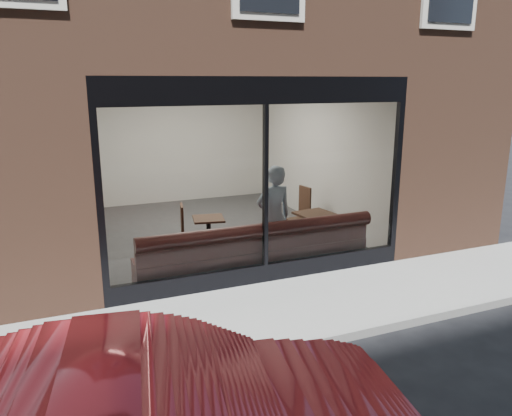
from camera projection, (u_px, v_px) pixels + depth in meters
name	position (u px, v px, depth m)	size (l,w,h in m)	color
ground	(331.00, 341.00, 6.19)	(120.00, 120.00, 0.00)	black
sidewalk_near	(294.00, 308.00, 7.09)	(40.00, 2.00, 0.01)	gray
kerb_near	(333.00, 338.00, 6.13)	(40.00, 0.10, 0.12)	gray
host_building_pier_left	(15.00, 149.00, 11.56)	(2.50, 12.00, 3.20)	brown
host_building_pier_right	(302.00, 136.00, 14.35)	(2.50, 12.00, 3.20)	brown
host_building_backfill	(151.00, 131.00, 15.64)	(5.00, 6.00, 3.20)	brown
cafe_floor	(210.00, 231.00, 10.66)	(6.00, 6.00, 0.00)	#2D2D30
cafe_ceiling	(206.00, 78.00, 9.88)	(6.00, 6.00, 0.00)	white
cafe_wall_back	(174.00, 142.00, 12.95)	(5.00, 5.00, 0.00)	silver
cafe_wall_left	(81.00, 165.00, 9.35)	(6.00, 6.00, 0.00)	silver
cafe_wall_right	(314.00, 151.00, 11.19)	(6.00, 6.00, 0.00)	silver
storefront_kick	(265.00, 273.00, 7.99)	(5.00, 0.10, 0.30)	black
storefront_header	(266.00, 90.00, 7.28)	(5.00, 0.10, 0.40)	black
storefront_mullion	(265.00, 187.00, 7.64)	(0.06, 0.10, 2.50)	black
storefront_glass	(266.00, 188.00, 7.62)	(4.80, 4.80, 0.00)	white
banquette	(255.00, 260.00, 8.33)	(4.00, 0.55, 0.45)	#3D1616
person	(274.00, 217.00, 8.48)	(0.65, 0.43, 1.78)	#93A9BE
cafe_table_left	(208.00, 219.00, 8.92)	(0.54, 0.54, 0.03)	#2F2012
cafe_table_right	(315.00, 214.00, 9.22)	(0.64, 0.64, 0.04)	#2F2012
cafe_chair_left	(173.00, 243.00, 9.18)	(0.40, 0.40, 0.04)	#2F2012
cafe_chair_right	(297.00, 220.00, 10.70)	(0.39, 0.39, 0.04)	#2F2012
wall_poster	(84.00, 168.00, 9.17)	(0.02, 0.64, 0.85)	white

